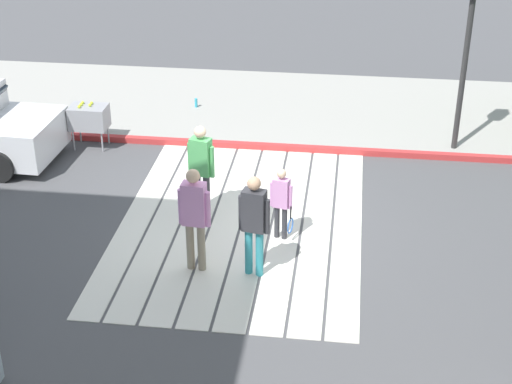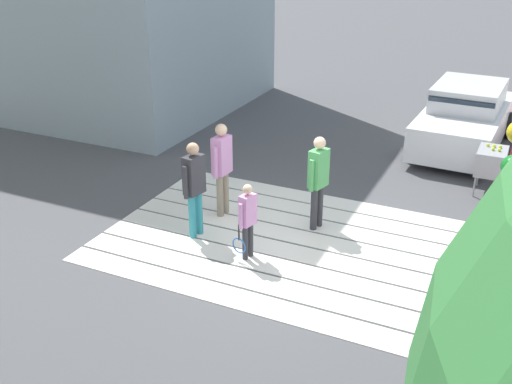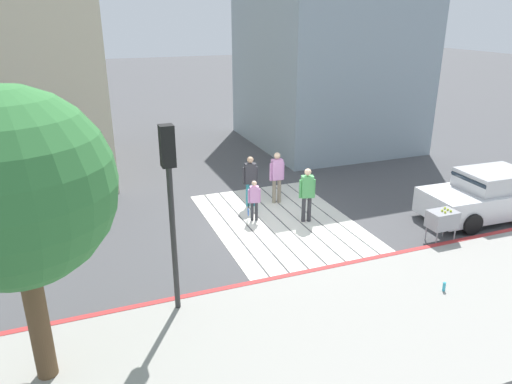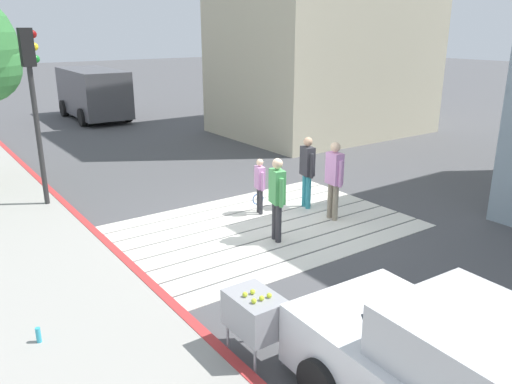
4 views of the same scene
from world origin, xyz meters
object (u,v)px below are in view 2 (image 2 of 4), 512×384
object	(u,v)px
car_parked_near_curb	(465,119)
pedestrian_adult_lead	(318,176)
pedestrian_adult_trailing	(222,163)
pedestrian_child_with_racket	(247,218)
tennis_ball_cart	(491,161)
pedestrian_adult_side	(194,183)

from	to	relation	value
car_parked_near_curb	pedestrian_adult_lead	xyz separation A→B (m)	(1.77, 5.61, 0.30)
pedestrian_adult_trailing	pedestrian_child_with_racket	xyz separation A→B (m)	(-1.15, 1.28, -0.30)
tennis_ball_cart	car_parked_near_curb	bearing A→B (deg)	-71.06
car_parked_near_curb	pedestrian_adult_trailing	bearing A→B (deg)	58.56
pedestrian_adult_trailing	tennis_ball_cart	bearing A→B (deg)	-144.15
tennis_ball_cart	pedestrian_adult_lead	size ratio (longest dim) A/B	0.57
car_parked_near_curb	pedestrian_adult_trailing	distance (m)	6.87
pedestrian_adult_side	pedestrian_child_with_racket	size ratio (longest dim) A/B	1.31
pedestrian_adult_lead	pedestrian_adult_side	xyz separation A→B (m)	(1.84, 1.20, 0.00)
pedestrian_child_with_racket	pedestrian_adult_lead	bearing A→B (deg)	-113.56
pedestrian_adult_lead	pedestrian_adult_trailing	size ratio (longest dim) A/B	0.97
car_parked_near_curb	tennis_ball_cart	distance (m)	2.77
tennis_ball_cart	pedestrian_child_with_racket	distance (m)	5.61
pedestrian_adult_trailing	pedestrian_adult_side	size ratio (longest dim) A/B	1.03
pedestrian_adult_lead	pedestrian_adult_trailing	distance (m)	1.83
pedestrian_adult_lead	pedestrian_child_with_racket	bearing A→B (deg)	66.44
tennis_ball_cart	pedestrian_adult_trailing	distance (m)	5.54
pedestrian_adult_side	tennis_ball_cart	bearing A→B (deg)	-137.06
car_parked_near_curb	pedestrian_adult_side	bearing A→B (deg)	62.09
car_parked_near_curb	pedestrian_adult_lead	distance (m)	5.89
pedestrian_child_with_racket	tennis_ball_cart	bearing A→B (deg)	-126.40
pedestrian_adult_lead	pedestrian_adult_trailing	world-z (taller)	pedestrian_adult_trailing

